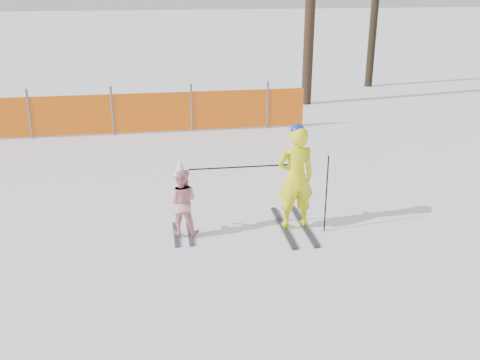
% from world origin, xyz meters
% --- Properties ---
extents(ground, '(120.00, 120.00, 0.00)m').
position_xyz_m(ground, '(0.00, 0.00, 0.00)').
color(ground, white).
rests_on(ground, ground).
extents(adult, '(0.62, 1.50, 1.73)m').
position_xyz_m(adult, '(0.93, 0.81, 0.86)').
color(adult, black).
rests_on(adult, ground).
extents(child, '(0.60, 0.84, 1.26)m').
position_xyz_m(child, '(-0.86, 0.84, 0.58)').
color(child, black).
rests_on(child, ground).
extents(ski_poles, '(2.12, 0.25, 1.27)m').
position_xyz_m(ski_poles, '(0.64, 0.73, 0.88)').
color(ski_poles, black).
rests_on(ski_poles, ground).
extents(safety_fence, '(14.99, 0.06, 1.25)m').
position_xyz_m(safety_fence, '(-4.80, 6.79, 0.56)').
color(safety_fence, '#595960').
rests_on(safety_fence, ground).
extents(tree_trunks, '(3.35, 2.72, 6.18)m').
position_xyz_m(tree_trunks, '(4.92, 10.51, 3.03)').
color(tree_trunks, '#302115').
rests_on(tree_trunks, ground).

